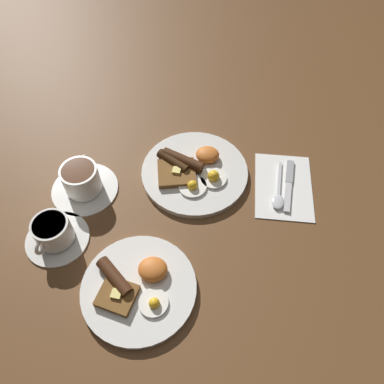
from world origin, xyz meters
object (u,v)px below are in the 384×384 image
Objects in this scene: spoon at (278,196)px; breakfast_plate_far at (138,287)px; knife at (289,182)px; teacup_far at (54,233)px; teacup_near at (82,181)px; breakfast_plate_near at (193,171)px.

breakfast_plate_far is at bearing -43.99° from spoon.
knife is at bearing -136.43° from breakfast_plate_far.
breakfast_plate_far is 0.23m from teacup_far.
teacup_far is 0.53m from spoon.
teacup_near reaches higher than breakfast_plate_far.
spoon is (-0.50, -0.17, -0.02)m from teacup_far.
teacup_near is 0.48m from spoon.
breakfast_plate_far is 0.45m from knife.
breakfast_plate_far is 0.30m from teacup_near.
breakfast_plate_near is 0.22m from spoon.
breakfast_plate_near is 1.65× the size of teacup_near.
knife is (-0.24, 0.01, -0.01)m from breakfast_plate_near.
breakfast_plate_far is 1.46× the size of teacup_near.
knife is 1.05× the size of spoon.
breakfast_plate_near is 1.67× the size of knife.
teacup_far reaches higher than spoon.
breakfast_plate_near is at bearing -163.78° from teacup_near.
teacup_near reaches higher than breakfast_plate_near.
breakfast_plate_near is 1.88× the size of teacup_far.
breakfast_plate_near is 1.13× the size of breakfast_plate_far.
teacup_far is 0.93× the size of spoon.
breakfast_plate_far reaches higher than spoon.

